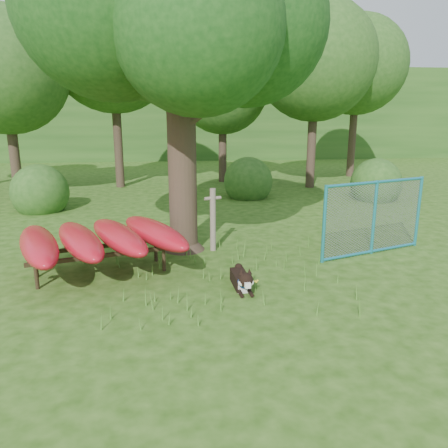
{
  "coord_description": "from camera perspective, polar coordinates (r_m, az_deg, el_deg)",
  "views": [
    {
      "loc": [
        -0.73,
        -6.84,
        3.07
      ],
      "look_at": [
        0.2,
        1.2,
        1.0
      ],
      "focal_mm": 35.0,
      "sensor_mm": 36.0,
      "label": 1
    }
  ],
  "objects": [
    {
      "name": "ground",
      "position": [
        7.53,
        -0.47,
        -9.7
      ],
      "size": [
        80.0,
        80.0,
        0.0
      ],
      "primitive_type": "plane",
      "color": "#21450D",
      "rests_on": "ground"
    },
    {
      "name": "husky_dog",
      "position": [
        7.85,
        2.39,
        -7.32
      ],
      "size": [
        0.31,
        1.12,
        0.49
      ],
      "rotation": [
        0.0,
        0.0,
        0.06
      ],
      "color": "black",
      "rests_on": "ground"
    },
    {
      "name": "fence_section",
      "position": [
        10.16,
        19.01,
        0.8
      ],
      "size": [
        2.69,
        1.01,
        2.75
      ],
      "rotation": [
        0.0,
        0.0,
        0.34
      ],
      "color": "teal",
      "rests_on": "ground"
    },
    {
      "name": "kayak_rack",
      "position": [
        8.73,
        -15.95,
        -1.86
      ],
      "size": [
        3.74,
        3.35,
        0.94
      ],
      "rotation": [
        0.0,
        0.0,
        0.29
      ],
      "color": "black",
      "rests_on": "ground"
    },
    {
      "name": "wooden_post",
      "position": [
        9.85,
        -1.47,
        0.78
      ],
      "size": [
        0.39,
        0.19,
        1.44
      ],
      "rotation": [
        0.0,
        0.0,
        0.31
      ],
      "color": "#6D6052",
      "rests_on": "ground"
    },
    {
      "name": "oak_tree",
      "position": [
        9.98,
        -6.24,
        27.02
      ],
      "size": [
        6.44,
        5.67,
        7.91
      ],
      "rotation": [
        0.0,
        0.0,
        -0.15
      ],
      "color": "#33251C",
      "rests_on": "ground"
    },
    {
      "name": "wooded_hillside",
      "position": [
        34.85,
        -5.56,
        14.14
      ],
      "size": [
        80.0,
        12.0,
        6.0
      ],
      "primitive_type": "cube",
      "color": "#244E19",
      "rests_on": "ground"
    },
    {
      "name": "bg_tree_b",
      "position": [
        19.15,
        -14.37,
        21.54
      ],
      "size": [
        5.2,
        5.2,
        8.22
      ],
      "color": "#33251C",
      "rests_on": "ground"
    },
    {
      "name": "bg_tree_c",
      "position": [
        19.99,
        -0.19,
        17.3
      ],
      "size": [
        4.0,
        4.0,
        6.12
      ],
      "color": "#33251C",
      "rests_on": "ground"
    },
    {
      "name": "bg_tree_e",
      "position": [
        22.7,
        17.03,
        19.2
      ],
      "size": [
        4.6,
        4.6,
        7.55
      ],
      "color": "#33251C",
      "rests_on": "ground"
    },
    {
      "name": "shrub_right",
      "position": [
        16.79,
        19.07,
        3.0
      ],
      "size": [
        1.8,
        1.8,
        1.8
      ],
      "primitive_type": "sphere",
      "color": "#244E19",
      "rests_on": "ground"
    },
    {
      "name": "bg_tree_a",
      "position": [
        17.86,
        -26.74,
        17.42
      ],
      "size": [
        4.4,
        4.4,
        6.7
      ],
      "color": "#33251C",
      "rests_on": "ground"
    },
    {
      "name": "shrub_mid",
      "position": [
        16.36,
        3.13,
        3.5
      ],
      "size": [
        1.8,
        1.8,
        1.8
      ],
      "primitive_type": "sphere",
      "color": "#244E19",
      "rests_on": "ground"
    },
    {
      "name": "wildflower_clump",
      "position": [
        7.77,
        4.12,
        -7.59
      ],
      "size": [
        0.1,
        0.1,
        0.21
      ],
      "rotation": [
        0.0,
        0.0,
        -0.25
      ],
      "color": "#497C28",
      "rests_on": "ground"
    },
    {
      "name": "shrub_left",
      "position": [
        15.27,
        -22.69,
        1.62
      ],
      "size": [
        1.8,
        1.8,
        1.8
      ],
      "primitive_type": "sphere",
      "color": "#244E19",
      "rests_on": "ground"
    },
    {
      "name": "bg_tree_d",
      "position": [
        18.85,
        11.88,
        20.18
      ],
      "size": [
        4.8,
        4.8,
        7.5
      ],
      "color": "#33251C",
      "rests_on": "ground"
    }
  ]
}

